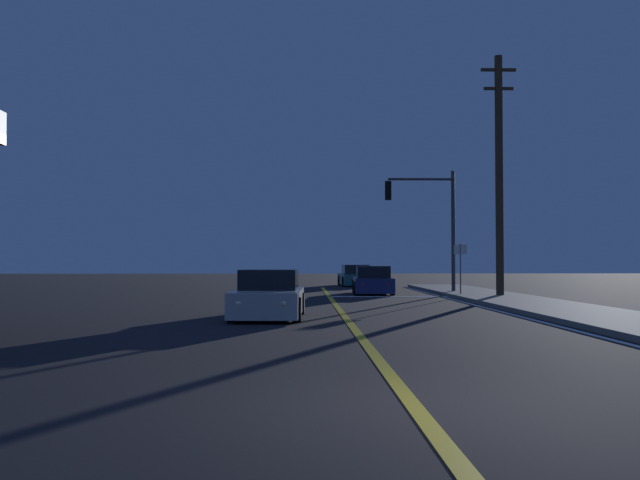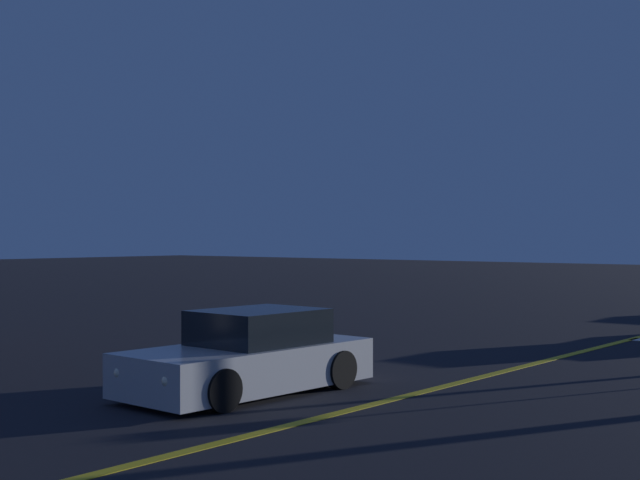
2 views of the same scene
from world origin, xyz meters
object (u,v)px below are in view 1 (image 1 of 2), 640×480
(car_following_oncoming_navy, at_px, (373,282))
(utility_pole_right, at_px, (499,173))
(car_side_waiting_silver, at_px, (269,297))
(street_sign_corner, at_px, (460,261))
(car_parked_curb_teal, at_px, (355,277))
(traffic_signal_near_right, at_px, (429,213))

(car_following_oncoming_navy, bearing_deg, utility_pole_right, -37.17)
(car_side_waiting_silver, bearing_deg, street_sign_corner, -123.80)
(car_side_waiting_silver, height_order, utility_pole_right, utility_pole_right)
(car_parked_curb_teal, bearing_deg, traffic_signal_near_right, -78.10)
(traffic_signal_near_right, bearing_deg, car_following_oncoming_navy, -2.68)
(car_following_oncoming_navy, relative_size, utility_pole_right, 0.41)
(car_following_oncoming_navy, distance_m, car_side_waiting_silver, 14.40)
(utility_pole_right, distance_m, street_sign_corner, 4.14)
(car_following_oncoming_navy, xyz_separation_m, utility_pole_right, (4.95, -4.10, 4.71))
(street_sign_corner, bearing_deg, utility_pole_right, -39.99)
(car_parked_curb_teal, distance_m, street_sign_corner, 14.13)
(traffic_signal_near_right, height_order, utility_pole_right, utility_pole_right)
(car_following_oncoming_navy, bearing_deg, car_side_waiting_silver, -104.93)
(car_following_oncoming_navy, height_order, utility_pole_right, utility_pole_right)
(car_side_waiting_silver, distance_m, street_sign_corner, 13.40)
(car_side_waiting_silver, bearing_deg, utility_pole_right, -131.64)
(car_parked_curb_teal, bearing_deg, car_following_oncoming_navy, -92.06)
(car_side_waiting_silver, distance_m, traffic_signal_near_right, 15.66)
(car_following_oncoming_navy, relative_size, car_side_waiting_silver, 0.97)
(car_following_oncoming_navy, relative_size, street_sign_corner, 1.82)
(car_following_oncoming_navy, distance_m, street_sign_corner, 4.70)
(car_parked_curb_teal, xyz_separation_m, utility_pole_right, (4.98, -14.81, 4.71))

